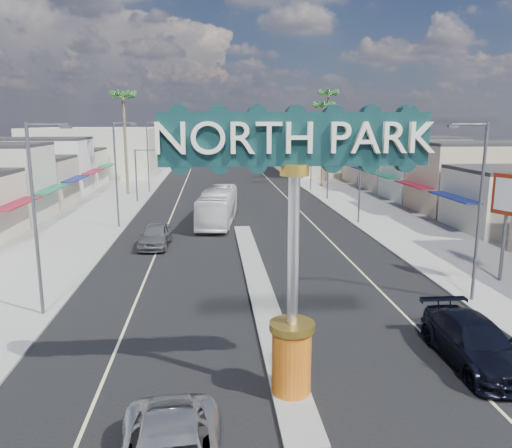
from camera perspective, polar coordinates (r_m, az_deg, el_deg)
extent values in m
plane|color=gray|center=(44.09, -1.71, -0.19)|extent=(160.00, 160.00, 0.00)
cube|color=black|center=(44.09, -1.71, -0.19)|extent=(20.00, 120.00, 0.01)
cube|color=gray|center=(28.64, 0.22, -6.58)|extent=(1.30, 30.00, 0.16)
cube|color=gray|center=(45.48, -19.61, -0.43)|extent=(8.00, 120.00, 0.12)
cube|color=gray|center=(47.01, 15.58, 0.20)|extent=(8.00, 120.00, 0.12)
cube|color=beige|center=(60.35, -26.01, 4.72)|extent=(12.00, 42.00, 6.00)
cube|color=#B7B29E|center=(62.33, 20.20, 5.37)|extent=(12.00, 42.00, 6.00)
cube|color=#B7B29E|center=(90.35, -17.72, 7.90)|extent=(20.00, 20.00, 8.00)
cube|color=beige|center=(91.57, 10.55, 8.29)|extent=(20.00, 20.00, 8.00)
cylinder|color=#CB400F|center=(17.16, 4.08, -15.33)|extent=(1.30, 1.30, 2.20)
cylinder|color=gold|center=(16.64, 4.14, -11.57)|extent=(1.50, 1.50, 0.25)
cylinder|color=#B7B7BC|center=(15.81, 4.28, -3.13)|extent=(0.36, 0.36, 4.80)
cylinder|color=gold|center=(15.36, 4.42, 6.20)|extent=(0.90, 0.90, 0.35)
cube|color=#0E2D2E|center=(15.30, 4.48, 9.65)|extent=(8.20, 0.50, 1.60)
cylinder|color=#47474C|center=(58.02, -13.53, 5.34)|extent=(0.18, 0.18, 6.00)
cylinder|color=#47474C|center=(57.48, -11.18, 8.29)|extent=(5.00, 0.12, 0.12)
cube|color=black|center=(57.34, -9.16, 7.86)|extent=(0.32, 0.32, 1.00)
sphere|color=red|center=(57.14, -9.18, 8.16)|extent=(0.22, 0.22, 0.22)
cylinder|color=#47474C|center=(58.97, 8.22, 5.64)|extent=(0.18, 0.18, 6.00)
cylinder|color=#47474C|center=(58.22, 5.88, 8.49)|extent=(5.00, 0.12, 0.12)
cube|color=black|center=(57.91, 3.91, 8.01)|extent=(0.32, 0.32, 1.00)
sphere|color=red|center=(57.71, 3.94, 8.32)|extent=(0.22, 0.22, 0.22)
cylinder|color=#47474C|center=(24.87, -23.94, 0.12)|extent=(0.16, 0.16, 9.00)
cylinder|color=#47474C|center=(24.17, -22.76, 10.44)|extent=(1.80, 0.10, 0.10)
cube|color=#47474C|center=(23.95, -20.89, 10.33)|extent=(0.50, 0.22, 0.15)
cylinder|color=#47474C|center=(44.07, -15.70, 5.30)|extent=(0.16, 0.16, 9.00)
cylinder|color=#47474C|center=(43.68, -14.84, 11.08)|extent=(1.80, 0.10, 0.10)
cube|color=#47474C|center=(43.55, -13.78, 11.00)|extent=(0.50, 0.22, 0.15)
cylinder|color=#47474C|center=(65.74, -12.25, 7.42)|extent=(0.16, 0.16, 9.00)
cylinder|color=#47474C|center=(65.48, -11.62, 11.29)|extent=(1.80, 0.10, 0.10)
cube|color=#47474C|center=(65.39, -10.91, 11.23)|extent=(0.50, 0.22, 0.15)
cylinder|color=#47474C|center=(26.94, 24.15, 0.92)|extent=(0.16, 0.16, 9.00)
cylinder|color=#47474C|center=(26.12, 23.21, 10.43)|extent=(1.80, 0.10, 0.10)
cube|color=#47474C|center=(25.76, 21.60, 10.32)|extent=(0.50, 0.22, 0.15)
cylinder|color=#47474C|center=(45.27, 11.84, 5.64)|extent=(0.16, 0.16, 9.00)
cylinder|color=#47474C|center=(44.79, 10.95, 11.26)|extent=(1.80, 0.10, 0.10)
cube|color=#47474C|center=(44.57, 9.94, 11.17)|extent=(0.50, 0.22, 0.15)
cylinder|color=#47474C|center=(66.55, 6.34, 7.66)|extent=(0.16, 0.16, 9.00)
cylinder|color=#47474C|center=(66.22, 5.65, 11.46)|extent=(1.80, 0.10, 0.10)
cube|color=#47474C|center=(66.08, 4.95, 11.39)|extent=(0.50, 0.22, 0.15)
cylinder|color=brown|center=(64.02, -14.68, 8.55)|extent=(0.36, 0.36, 12.00)
cylinder|color=brown|center=(70.90, 7.64, 8.68)|extent=(0.36, 0.36, 11.00)
cylinder|color=brown|center=(77.14, 8.14, 9.64)|extent=(0.36, 0.36, 13.00)
imported|color=black|center=(21.09, 23.68, -12.24)|extent=(2.42, 5.85, 1.69)
imported|color=slate|center=(37.22, -11.43, -1.29)|extent=(2.29, 5.14, 1.72)
imported|color=silver|center=(44.92, -4.36, 2.02)|extent=(4.02, 11.40, 3.11)
cylinder|color=#47474C|center=(31.45, 26.37, -2.48)|extent=(0.19, 0.19, 3.81)
cube|color=maroon|center=(30.91, 26.87, 3.01)|extent=(0.90, 1.86, 2.28)
cube|color=white|center=(30.80, 26.72, 3.00)|extent=(0.56, 1.43, 1.81)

